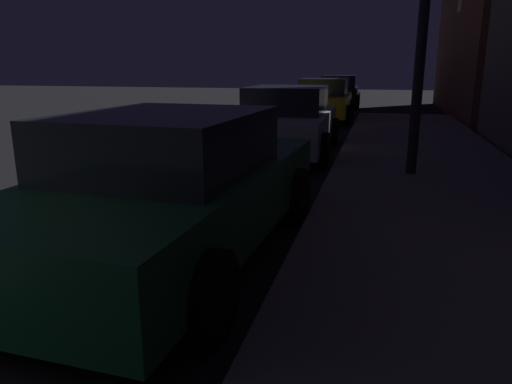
% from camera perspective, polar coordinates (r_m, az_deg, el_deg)
% --- Properties ---
extents(car_green, '(2.23, 4.52, 1.43)m').
position_cam_1_polar(car_green, '(4.73, -9.77, 0.56)').
color(car_green, '#19592D').
rests_on(car_green, ground).
extents(car_silver, '(2.05, 4.26, 1.43)m').
position_cam_1_polar(car_silver, '(10.33, 3.72, 8.35)').
color(car_silver, '#B7B7BF').
rests_on(car_silver, ground).
extents(car_yellow_cab, '(2.01, 4.34, 1.43)m').
position_cam_1_polar(car_yellow_cab, '(17.02, 8.06, 10.76)').
color(car_yellow_cab, gold).
rests_on(car_yellow_cab, ground).
extents(car_black, '(2.05, 4.35, 1.43)m').
position_cam_1_polar(car_black, '(22.77, 9.75, 11.63)').
color(car_black, black).
rests_on(car_black, ground).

